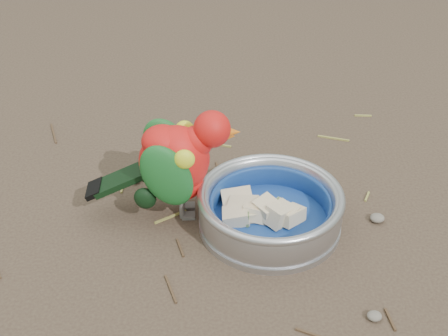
# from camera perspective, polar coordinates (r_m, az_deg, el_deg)

# --- Properties ---
(ground) EXTENTS (60.00, 60.00, 0.00)m
(ground) POSITION_cam_1_polar(r_m,az_deg,el_deg) (0.86, 2.03, -9.13)
(ground) COLOR #45362A
(food_bowl) EXTENTS (0.21, 0.21, 0.02)m
(food_bowl) POSITION_cam_1_polar(r_m,az_deg,el_deg) (0.93, 4.19, -4.94)
(food_bowl) COLOR #B2B2BA
(food_bowl) RESTS_ON ground
(bowl_wall) EXTENTS (0.21, 0.21, 0.04)m
(bowl_wall) POSITION_cam_1_polar(r_m,az_deg,el_deg) (0.91, 4.27, -3.47)
(bowl_wall) COLOR #B2B2BA
(bowl_wall) RESTS_ON food_bowl
(fruit_wedges) EXTENTS (0.13, 0.13, 0.03)m
(fruit_wedges) POSITION_cam_1_polar(r_m,az_deg,el_deg) (0.91, 4.25, -3.82)
(fruit_wedges) COLOR beige
(fruit_wedges) RESTS_ON food_bowl
(lory_parrot) EXTENTS (0.21, 0.11, 0.17)m
(lory_parrot) POSITION_cam_1_polar(r_m,az_deg,el_deg) (0.91, -4.28, 0.04)
(lory_parrot) COLOR red
(lory_parrot) RESTS_ON ground
(ground_debris) EXTENTS (0.90, 0.80, 0.01)m
(ground_debris) POSITION_cam_1_polar(r_m,az_deg,el_deg) (0.89, 5.18, -7.55)
(ground_debris) COLOR olive
(ground_debris) RESTS_ON ground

